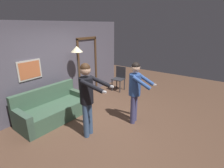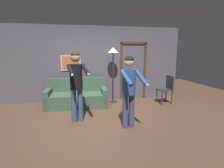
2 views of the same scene
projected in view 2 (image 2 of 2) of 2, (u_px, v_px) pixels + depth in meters
name	position (u px, v px, depth m)	size (l,w,h in m)	color
ground_plane	(100.00, 120.00, 4.46)	(12.00, 12.00, 0.00)	brown
back_wall_assembly	(93.00, 64.00, 6.12)	(6.40, 0.10, 2.60)	#55515E
couch	(77.00, 98.00, 5.60)	(1.93, 0.93, 0.87)	#3C5A44
torchiere_lamp	(113.00, 56.00, 5.80)	(0.37, 0.37, 1.87)	#332D28
person_standing_left	(76.00, 79.00, 4.19)	(0.52, 0.75, 1.74)	#385073
person_standing_right	(129.00, 86.00, 3.86)	(0.51, 0.63, 1.64)	#41426E
dining_chair_distant	(167.00, 88.00, 5.90)	(0.44, 0.44, 0.93)	#2D2D33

